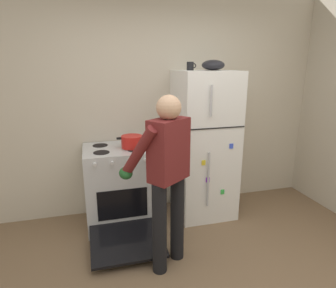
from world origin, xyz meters
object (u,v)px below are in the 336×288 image
Objects in this scene: person_cook at (166,169)px; red_pot at (132,142)px; stove_range at (119,187)px; coffee_mug at (190,66)px; refrigerator at (204,145)px; mixing_bowl at (213,65)px.

person_cook is 0.83m from red_pot.
coffee_mug reaches higher than stove_range.
stove_range is 10.97× the size of coffee_mug.
refrigerator is 15.77× the size of coffee_mug.
coffee_mug is at bearing 8.04° from red_pot.
red_pot is (-0.89, -0.05, 0.12)m from refrigerator.
stove_range is 1.61m from coffee_mug.
stove_range is (-1.05, -0.02, -0.43)m from refrigerator.
coffee_mug reaches higher than refrigerator.
stove_range is at bearing -179.08° from mixing_bowl.
refrigerator is 0.95m from coffee_mug.
refrigerator is 0.95m from mixing_bowl.
stove_range is 1.77m from mixing_bowl.
red_pot reaches higher than stove_range.
stove_range is 0.77× the size of person_cook.
stove_range is at bearing 111.68° from person_cook.
person_cook reaches higher than stove_range.
person_cook reaches higher than red_pot.
coffee_mug is (0.71, 0.10, 0.81)m from red_pot.
stove_range is at bearing -175.52° from coffee_mug.
mixing_bowl reaches higher than red_pot.
mixing_bowl is at bearing -10.99° from coffee_mug.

